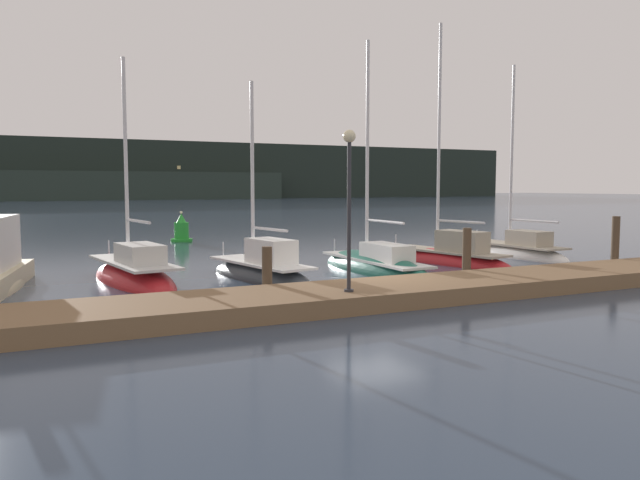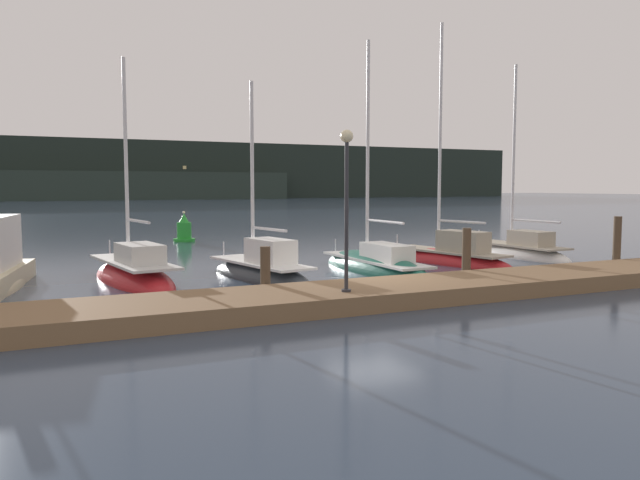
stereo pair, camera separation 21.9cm
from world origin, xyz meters
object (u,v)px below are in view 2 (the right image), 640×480
at_px(sailboat_berth_3, 261,274).
at_px(sailboat_berth_4, 375,269).
at_px(sailboat_berth_6, 520,254).
at_px(sailboat_berth_2, 134,278).
at_px(sailboat_berth_5, 449,259).
at_px(dock_lamppost, 347,184).
at_px(channel_buoy, 184,231).

height_order(sailboat_berth_3, sailboat_berth_4, sailboat_berth_4).
bearing_deg(sailboat_berth_6, sailboat_berth_3, -173.90).
xyz_separation_m(sailboat_berth_2, sailboat_berth_4, (8.19, -1.29, -0.04)).
relative_size(sailboat_berth_5, dock_lamppost, 2.51).
height_order(sailboat_berth_3, sailboat_berth_6, sailboat_berth_6).
bearing_deg(sailboat_berth_6, channel_buoy, 129.82).
xyz_separation_m(sailboat_berth_4, sailboat_berth_6, (8.10, 1.51, 0.04)).
bearing_deg(sailboat_berth_4, sailboat_berth_3, 177.42).
bearing_deg(sailboat_berth_4, sailboat_berth_5, 13.69).
bearing_deg(sailboat_berth_3, sailboat_berth_4, -2.58).
xyz_separation_m(sailboat_berth_2, dock_lamppost, (4.13, -6.86, 3.00)).
height_order(sailboat_berth_2, sailboat_berth_5, sailboat_berth_5).
distance_m(sailboat_berth_4, channel_buoy, 15.69).
bearing_deg(sailboat_berth_5, sailboat_berth_4, -166.31).
bearing_deg(sailboat_berth_5, sailboat_berth_6, 7.54).
bearing_deg(channel_buoy, sailboat_berth_4, -77.46).
height_order(sailboat_berth_4, dock_lamppost, sailboat_berth_4).
bearing_deg(channel_buoy, sailboat_berth_6, -50.18).
bearing_deg(sailboat_berth_6, dock_lamppost, -149.78).
xyz_separation_m(sailboat_berth_3, sailboat_berth_6, (12.35, 1.32, -0.02)).
relative_size(sailboat_berth_4, sailboat_berth_5, 0.90).
bearing_deg(sailboat_berth_2, sailboat_berth_5, -1.54).
bearing_deg(sailboat_berth_4, sailboat_berth_2, 171.04).
bearing_deg(sailboat_berth_3, sailboat_berth_5, 5.37).
bearing_deg(sailboat_berth_2, channel_buoy, 71.16).
bearing_deg(sailboat_berth_5, dock_lamppost, -140.82).
xyz_separation_m(sailboat_berth_2, sailboat_berth_3, (3.93, -1.10, 0.02)).
xyz_separation_m(sailboat_berth_4, sailboat_berth_5, (3.96, 0.96, 0.08)).
distance_m(sailboat_berth_5, sailboat_berth_6, 4.17).
bearing_deg(sailboat_berth_4, dock_lamppost, -126.07).
height_order(sailboat_berth_6, channel_buoy, sailboat_berth_6).
distance_m(sailboat_berth_2, channel_buoy, 14.82).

